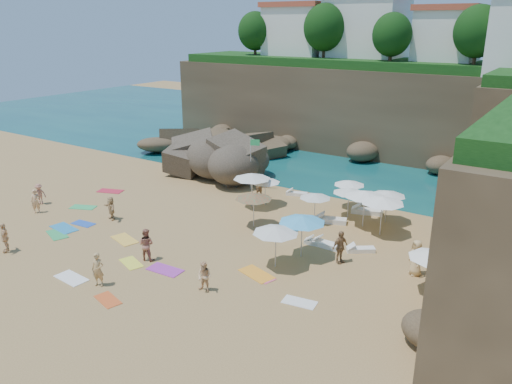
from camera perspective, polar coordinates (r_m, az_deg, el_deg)
The scene contains 51 objects.
ground at distance 30.70m, azimuth -6.23°, elevation -4.38°, with size 120.00×120.00×0.00m, color tan.
seawater at distance 56.00m, azimuth 13.74°, elevation 5.86°, with size 120.00×120.00×0.00m, color #0C4751.
cliff_back at distance 49.96m, azimuth 14.24°, elevation 8.98°, with size 44.00×8.00×8.00m, color brown.
rock_promontory at distance 49.10m, azimuth -4.30°, elevation 4.56°, with size 12.00×7.00×2.00m, color brown, non-canonical shape.
clifftop_buildings at distance 49.77m, azimuth 16.35°, elevation 17.17°, with size 28.48×9.48×7.00m.
clifftop_trees at distance 43.24m, azimuth 16.06°, elevation 17.09°, with size 35.60×23.82×4.40m.
marina_masts at distance 62.83m, azimuth -0.49°, elevation 10.53°, with size 3.10×0.10×6.00m.
rock_outcrop at distance 40.90m, azimuth -5.43°, elevation 1.61°, with size 8.14×6.10×3.26m, color brown, non-canonical shape.
flag_pole at distance 37.27m, azimuth -0.45°, elevation 4.05°, with size 0.76×0.30×3.98m.
parasol_0 at distance 31.48m, azimuth 6.78°, elevation -0.42°, with size 2.00×2.00×1.89m.
parasol_1 at distance 34.17m, azimuth 1.07°, elevation 1.36°, with size 2.06×2.06×1.95m.
parasol_2 at distance 34.14m, azimuth 10.63°, elevation 1.06°, with size 2.09×2.09×1.97m.
parasol_3 at distance 32.11m, azimuth 14.82°, elevation -0.13°, with size 2.25×2.25×2.13m.
parasol_4 at distance 31.06m, azimuth 12.34°, elevation -0.19°, with size 2.48×2.48×2.34m.
parasol_5 at distance 33.64m, azimuth -0.47°, elevation 1.84°, with size 2.55×2.55×2.41m.
parasol_6 at distance 30.37m, azimuth -0.27°, elevation -0.47°, with size 2.31×2.31×2.18m.
parasol_7 at distance 32.51m, azimuth 10.59°, elevation 0.17°, with size 2.10×2.10×1.98m.
parasol_8 at distance 30.05m, azimuth 14.28°, elevation -0.88°, with size 2.54×2.54×2.40m.
parasol_9 at distance 25.33m, azimuth 2.28°, elevation -4.32°, with size 2.40×2.40×2.27m.
parasol_10 at distance 26.49m, azimuth 5.30°, elevation -3.09°, with size 2.51×2.51×2.38m.
parasol_11 at distance 24.23m, azimuth 19.69°, elevation -6.77°, with size 2.32×2.32×2.20m.
lounger_0 at distance 33.88m, azimuth 12.58°, elevation -2.17°, with size 2.05×0.68×0.32m, color white.
lounger_1 at distance 36.70m, azimuth 4.68°, elevation -0.19°, with size 1.54×0.51×0.24m, color white.
lounger_2 at distance 31.97m, azimuth 8.53°, elevation -3.21°, with size 1.98×0.66×0.31m, color silver.
lounger_3 at distance 28.56m, azimuth 8.09°, elevation -5.99°, with size 1.82×0.61×0.28m, color white.
lounger_4 at distance 28.74m, azimuth 7.09°, elevation -5.82°, with size 1.54×0.51×0.24m, color silver.
lounger_5 at distance 28.34m, azimuth 11.87°, elevation -6.46°, with size 1.55×0.52×0.24m, color white.
towel_0 at distance 32.98m, azimuth -21.09°, elevation -3.88°, with size 1.95×0.97×0.03m, color #2384BF.
towel_2 at distance 24.27m, azimuth -16.57°, elevation -11.72°, with size 1.47×0.73×0.03m, color #E05723.
towel_3 at distance 32.22m, azimuth -21.76°, elevation -4.50°, with size 1.78×0.89×0.03m, color #2FA75A.
towel_4 at distance 30.23m, azimuth -14.78°, elevation -5.27°, with size 1.86×0.93×0.03m, color yellow.
towel_5 at distance 26.69m, azimuth -20.36°, elevation -9.21°, with size 1.79×0.89×0.03m, color white.
towel_6 at distance 26.26m, azimuth -10.35°, elevation -8.74°, with size 1.86×0.93×0.03m, color purple.
towel_7 at distance 39.05m, azimuth -16.32°, elevation 0.10°, with size 1.88×0.94×0.03m, color red.
towel_8 at distance 33.30m, azimuth -19.13°, elevation -3.44°, with size 1.50×0.75×0.03m, color blue.
towel_9 at distance 25.24m, azimuth 0.60°, elevation -9.61°, with size 1.48×0.74×0.03m, color #EB5B85.
towel_10 at distance 25.45m, azimuth 0.07°, elevation -9.35°, with size 1.91×0.96×0.03m, color #FF9F28.
towel_11 at distance 36.22m, azimuth -19.14°, elevation -1.65°, with size 1.71×0.85×0.03m, color #33B462.
towel_12 at distance 27.33m, azimuth -14.07°, elevation -7.87°, with size 1.55×0.77×0.03m, color #F5F540.
towel_13 at distance 23.20m, azimuth 4.99°, elevation -12.45°, with size 1.54×0.77×0.03m, color white.
person_stand_0 at distance 36.07m, azimuth -23.87°, elevation -0.99°, with size 0.59×0.39×1.62m, color #DFA675.
person_stand_1 at distance 27.14m, azimuth -12.45°, elevation -5.88°, with size 0.87×0.68×1.79m, color #AA6B55.
person_stand_2 at distance 39.60m, azimuth -1.92°, elevation 2.29°, with size 1.01×0.42×1.57m, color #FBCA8E.
person_stand_3 at distance 26.59m, azimuth 9.59°, elevation -6.21°, with size 1.05×0.44×1.80m, color #956F4A.
person_stand_4 at distance 26.26m, azimuth 17.82°, elevation -7.15°, with size 0.91×0.50×1.86m, color #D9B172.
person_stand_5 at distance 36.07m, azimuth 0.32°, elevation 0.73°, with size 1.55×0.44×1.67m, color #A77E53.
person_lie_0 at distance 37.89m, azimuth -23.41°, elevation -1.00°, with size 0.93×1.44×0.39m, color #B4725A.
person_lie_1 at distance 30.92m, azimuth -26.60°, elevation -5.79°, with size 0.98×1.67×0.41m, color #F2C289.
person_lie_3 at distance 33.41m, azimuth -16.15°, elevation -2.71°, with size 1.38×1.49×0.40m, color tan.
person_lie_4 at distance 25.49m, azimuth -17.48°, elevation -9.78°, with size 0.61×1.67×0.40m, color tan.
person_lie_5 at distance 23.95m, azimuth -5.88°, elevation -10.66°, with size 0.72×1.48×0.56m, color #EDBB87.
Camera 1 is at (18.25, -21.56, 12.01)m, focal length 35.00 mm.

